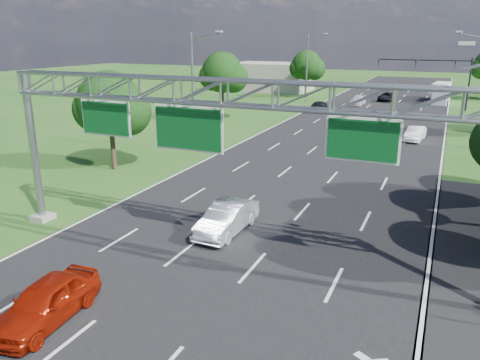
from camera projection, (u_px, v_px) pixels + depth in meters
The scene contains 18 objects.
ground at pixel (320, 163), 37.34m from camera, with size 220.00×220.00×0.00m, color #1E4A16.
road at pixel (320, 163), 37.34m from camera, with size 18.00×180.00×0.02m, color black.
road_flare at pixel (462, 281), 19.41m from camera, with size 3.00×30.00×0.02m, color black.
sign_gantry at pixel (226, 107), 19.47m from camera, with size 23.50×1.00×9.56m.
traffic_signal at pixel (442, 71), 63.48m from camera, with size 12.21×0.24×7.00m.
streetlight_l_near at pixel (195, 87), 40.09m from camera, with size 2.97×0.22×10.16m.
streetlight_l_far at pixel (308, 65), 70.65m from camera, with size 2.97×0.22×10.16m.
tree_verge_la at pixel (111, 107), 34.40m from camera, with size 5.76×4.80×7.40m.
tree_verge_lb at pixel (223, 74), 55.07m from camera, with size 5.76×4.80×8.06m.
tree_verge_lc at pixel (307, 67), 75.86m from camera, with size 5.76×4.80×7.62m.
building_left at pixel (271, 77), 87.07m from camera, with size 14.00×10.00×5.00m, color gray.
red_coupe at pixel (46, 302), 16.46m from camera, with size 1.81×4.50×1.53m, color #921706.
silver_sedan at pixel (227, 218), 24.01m from camera, with size 1.64×4.69×1.55m, color silver.
car_queue_a at pixel (358, 101), 68.95m from camera, with size 1.78×4.38×1.27m, color silver.
car_queue_b at pixel (387, 97), 73.21m from camera, with size 2.22×4.82×1.34m, color black.
car_queue_c at pixel (318, 106), 62.68m from camera, with size 1.68×4.17×1.42m, color black.
car_queue_d at pixel (415, 134), 45.32m from camera, with size 1.43×4.11×1.35m, color white.
box_truck at pixel (441, 93), 71.41m from camera, with size 2.80×7.86×2.90m.
Camera 1 is at (8.78, -5.58, 9.72)m, focal length 35.00 mm.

